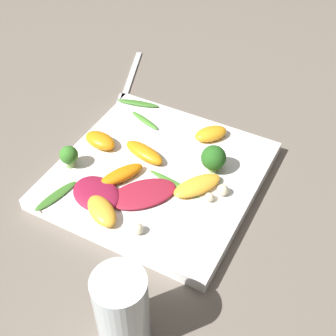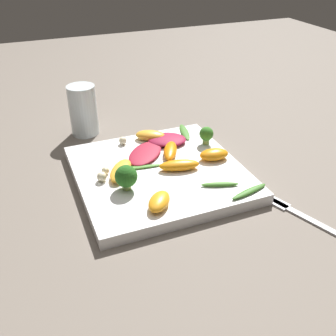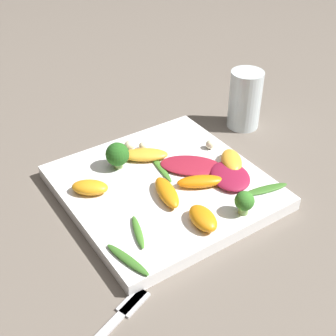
# 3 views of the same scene
# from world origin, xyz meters

# --- Properties ---
(ground_plane) EXTENTS (2.40, 2.40, 0.00)m
(ground_plane) POSITION_xyz_m (0.00, 0.00, 0.00)
(ground_plane) COLOR #6B6056
(plate) EXTENTS (0.30, 0.30, 0.02)m
(plate) POSITION_xyz_m (0.00, 0.00, 0.01)
(plate) COLOR white
(plate) RESTS_ON ground_plane
(drinking_glass) EXTENTS (0.06, 0.06, 0.11)m
(drinking_glass) POSITION_xyz_m (-0.25, -0.09, 0.06)
(drinking_glass) COLOR silver
(drinking_glass) RESTS_ON ground_plane
(fork) EXTENTS (0.19, 0.08, 0.01)m
(fork) POSITION_xyz_m (0.20, 0.18, 0.00)
(fork) COLOR silver
(fork) RESTS_ON ground_plane
(radicchio_leaf_0) EXTENTS (0.11, 0.11, 0.01)m
(radicchio_leaf_0) POSITION_xyz_m (-0.06, -0.01, 0.03)
(radicchio_leaf_0) COLOR maroon
(radicchio_leaf_0) RESTS_ON plate
(radicchio_leaf_1) EXTENTS (0.08, 0.10, 0.01)m
(radicchio_leaf_1) POSITION_xyz_m (-0.09, 0.05, 0.03)
(radicchio_leaf_1) COLOR maroon
(radicchio_leaf_1) RESTS_ON plate
(orange_segment_0) EXTENTS (0.09, 0.07, 0.02)m
(orange_segment_0) POSITION_xyz_m (-0.01, -0.07, 0.03)
(orange_segment_0) COLOR #FCAD33
(orange_segment_0) RESTS_ON plate
(orange_segment_1) EXTENTS (0.06, 0.06, 0.02)m
(orange_segment_1) POSITION_xyz_m (0.11, -0.04, 0.03)
(orange_segment_1) COLOR orange
(orange_segment_1) RESTS_ON plate
(orange_segment_2) EXTENTS (0.04, 0.08, 0.02)m
(orange_segment_2) POSITION_xyz_m (0.02, 0.03, 0.03)
(orange_segment_2) COLOR orange
(orange_segment_2) RESTS_ON plate
(orange_segment_3) EXTENTS (0.04, 0.06, 0.02)m
(orange_segment_3) POSITION_xyz_m (0.01, 0.11, 0.03)
(orange_segment_3) COLOR orange
(orange_segment_3) RESTS_ON plate
(orange_segment_4) EXTENTS (0.06, 0.07, 0.02)m
(orange_segment_4) POSITION_xyz_m (-0.12, 0.03, 0.03)
(orange_segment_4) COLOR #FCAD33
(orange_segment_4) RESTS_ON plate
(orange_segment_5) EXTENTS (0.08, 0.06, 0.02)m
(orange_segment_5) POSITION_xyz_m (-0.04, 0.04, 0.03)
(orange_segment_5) COLOR orange
(orange_segment_5) RESTS_ON plate
(broccoli_floret_0) EXTENTS (0.03, 0.03, 0.04)m
(broccoli_floret_0) POSITION_xyz_m (-0.06, 0.13, 0.04)
(broccoli_floret_0) COLOR #84AD5B
(broccoli_floret_0) RESTS_ON plate
(broccoli_floret_1) EXTENTS (0.04, 0.04, 0.05)m
(broccoli_floret_1) POSITION_xyz_m (0.04, -0.08, 0.05)
(broccoli_floret_1) COLOR #84AD5B
(broccoli_floret_1) RESTS_ON plate
(arugula_sprig_0) EXTENTS (0.03, 0.08, 0.01)m
(arugula_sprig_0) POSITION_xyz_m (0.13, 0.11, 0.03)
(arugula_sprig_0) COLOR #3D7528
(arugula_sprig_0) RESTS_ON plate
(arugula_sprig_1) EXTENTS (0.08, 0.03, 0.00)m
(arugula_sprig_1) POSITION_xyz_m (-0.12, 0.11, 0.02)
(arugula_sprig_1) COLOR #3D7528
(arugula_sprig_1) RESTS_ON plate
(arugula_sprig_2) EXTENTS (0.03, 0.09, 0.00)m
(arugula_sprig_2) POSITION_xyz_m (-0.02, -0.04, 0.02)
(arugula_sprig_2) COLOR #47842D
(arugula_sprig_2) RESTS_ON plate
(arugula_sprig_3) EXTENTS (0.03, 0.07, 0.01)m
(arugula_sprig_3) POSITION_xyz_m (0.09, 0.08, 0.03)
(arugula_sprig_3) COLOR #47842D
(arugula_sprig_3) RESTS_ON plate
(macadamia_nut_0) EXTENTS (0.02, 0.02, 0.02)m
(macadamia_nut_0) POSITION_xyz_m (-0.12, -0.03, 0.03)
(macadamia_nut_0) COLOR beige
(macadamia_nut_0) RESTS_ON plate
(macadamia_nut_1) EXTENTS (0.01, 0.01, 0.01)m
(macadamia_nut_1) POSITION_xyz_m (-0.02, -0.10, 0.03)
(macadamia_nut_1) COLOR beige
(macadamia_nut_1) RESTS_ON plate
(macadamia_nut_2) EXTENTS (0.02, 0.02, 0.02)m
(macadamia_nut_2) POSITION_xyz_m (-0.00, -0.11, 0.03)
(macadamia_nut_2) COLOR beige
(macadamia_nut_2) RESTS_ON plate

